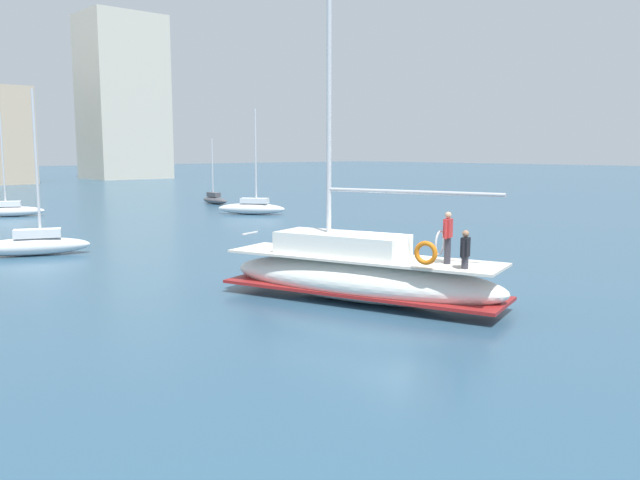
# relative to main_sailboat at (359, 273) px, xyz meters

# --- Properties ---
(ground_plane) EXTENTS (400.00, 400.00, 0.00)m
(ground_plane) POSITION_rel_main_sailboat_xyz_m (0.86, -0.64, -0.92)
(ground_plane) COLOR #2D516B
(main_sailboat) EXTENTS (5.29, 9.87, 14.04)m
(main_sailboat) POSITION_rel_main_sailboat_xyz_m (0.00, 0.00, 0.00)
(main_sailboat) COLOR white
(main_sailboat) RESTS_ON ground
(moored_sloop_far) EXTENTS (4.19, 4.97, 7.97)m
(moored_sloop_far) POSITION_rel_main_sailboat_xyz_m (14.52, 26.03, -0.34)
(moored_sloop_far) COLOR silver
(moored_sloop_far) RESTS_ON ground
(moored_cutter_left) EXTENTS (1.13, 3.99, 5.94)m
(moored_cutter_left) POSITION_rel_main_sailboat_xyz_m (17.84, 36.43, -0.46)
(moored_cutter_left) COLOR #4C4C51
(moored_cutter_left) RESTS_ON ground
(moored_cutter_right) EXTENTS (4.66, 2.81, 7.65)m
(moored_cutter_right) POSITION_rel_main_sailboat_xyz_m (0.21, 36.60, -0.39)
(moored_cutter_right) COLOR white
(moored_cutter_right) RESTS_ON ground
(moored_ketch_distant) EXTENTS (5.22, 3.03, 7.64)m
(moored_ketch_distant) POSITION_rel_main_sailboat_xyz_m (-4.75, 16.71, -0.36)
(moored_ketch_distant) COLOR silver
(moored_ketch_distant) RESTS_ON ground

